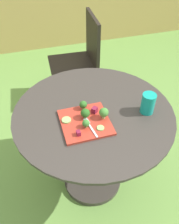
{
  "coord_description": "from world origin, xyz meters",
  "views": [
    {
      "loc": [
        -0.31,
        -0.99,
        1.68
      ],
      "look_at": [
        -0.04,
        -0.04,
        0.77
      ],
      "focal_mm": 38.47,
      "sensor_mm": 36.0,
      "label": 1
    }
  ],
  "objects_px": {
    "salad_plate": "(85,122)",
    "fork": "(90,126)",
    "patio_chair": "(82,56)",
    "drinking_glass": "(148,104)"
  },
  "relations": [
    {
      "from": "patio_chair",
      "to": "fork",
      "type": "distance_m",
      "value": 1.17
    },
    {
      "from": "patio_chair",
      "to": "salad_plate",
      "type": "bearing_deg",
      "value": -103.66
    },
    {
      "from": "patio_chair",
      "to": "salad_plate",
      "type": "relative_size",
      "value": 3.36
    },
    {
      "from": "patio_chair",
      "to": "fork",
      "type": "xyz_separation_m",
      "value": [
        -0.25,
        -1.12,
        0.22
      ]
    },
    {
      "from": "salad_plate",
      "to": "patio_chair",
      "type": "bearing_deg",
      "value": 76.34
    },
    {
      "from": "patio_chair",
      "to": "drinking_glass",
      "type": "bearing_deg",
      "value": -84.39
    },
    {
      "from": "salad_plate",
      "to": "drinking_glass",
      "type": "xyz_separation_m",
      "value": [
        0.37,
        -0.01,
        0.05
      ]
    },
    {
      "from": "salad_plate",
      "to": "fork",
      "type": "relative_size",
      "value": 1.73
    },
    {
      "from": "salad_plate",
      "to": "fork",
      "type": "bearing_deg",
      "value": -73.01
    },
    {
      "from": "drinking_glass",
      "to": "patio_chair",
      "type": "bearing_deg",
      "value": 95.61
    }
  ]
}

